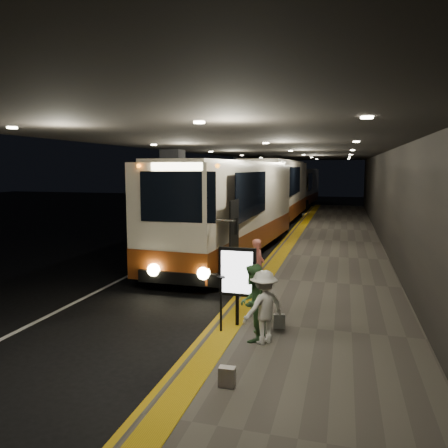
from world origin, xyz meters
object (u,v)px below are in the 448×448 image
Objects in this scene: coach_third at (299,189)px; coach_main at (232,213)px; passenger_waiting_green at (253,302)px; bag_polka at (279,321)px; coach_second at (276,194)px; bag_plain at (227,377)px; passenger_waiting_white at (264,307)px; info_sign at (237,273)px; passenger_boarding at (258,265)px; stanchion_post at (221,305)px.

coach_main is at bearing -87.47° from coach_third.
passenger_waiting_green is 1.12m from bag_polka.
coach_second is 12.91m from coach_third.
coach_third is 35.34m from bag_plain.
coach_main reaches higher than bag_plain.
info_sign reaches higher than passenger_waiting_white.
passenger_boarding is 2.98m from info_sign.
coach_second reaches higher than info_sign.
coach_third is 33.41m from passenger_waiting_white.
coach_third reaches higher than bag_polka.
bag_plain is at bearing -72.25° from coach_main.
passenger_boarding reaches higher than passenger_waiting_white.
coach_second is at bearing -132.08° from passenger_waiting_white.
passenger_waiting_white is at bearing -67.98° from coach_main.
bag_polka is at bearing 81.24° from bag_plain.
passenger_waiting_green reaches higher than bag_plain.
passenger_boarding is at bearing 92.85° from info_sign.
coach_third is 34.07× the size of bag_plain.
coach_main is 7.80× the size of passenger_waiting_green.
coach_third is 6.29× the size of info_sign.
coach_main is at bearing 104.05° from bag_plain.
bag_polka is 0.18× the size of info_sign.
passenger_waiting_green reaches higher than passenger_waiting_white.
passenger_waiting_green is 0.97m from info_sign.
passenger_waiting_white is at bearing -170.58° from passenger_boarding.
coach_second is at bearing -87.81° from coach_third.
passenger_boarding is 3.09m from bag_polka.
passenger_waiting_white is 1.24× the size of stanchion_post.
coach_second is 41.20× the size of bag_polka.
coach_main is 9.50m from passenger_waiting_white.
bag_polka is 0.95× the size of bag_plain.
bag_plain is at bearing -82.78° from coach_third.
passenger_waiting_green is at bearing -117.51° from bag_polka.
coach_main reaches higher than bag_polka.
coach_main is 9.35m from passenger_waiting_green.
stanchion_post is (1.89, -20.05, -1.19)m from coach_second.
coach_second is 22.54m from bag_plain.
info_sign is 0.79m from stanchion_post.
bag_polka is at bearing -152.29° from passenger_waiting_white.
coach_second is at bearing -168.41° from passenger_waiting_green.
passenger_waiting_green is at bearing 89.70° from bag_plain.
passenger_waiting_white is 4.78× the size of bag_polka.
info_sign is (2.14, -19.59, -0.59)m from coach_second.
passenger_waiting_green is (0.60, -3.67, 0.05)m from passenger_boarding.
info_sign is (-0.74, 0.80, 0.45)m from passenger_waiting_white.
bag_polka is at bearing 6.76° from info_sign.
coach_second is 8.61× the size of passenger_boarding.
coach_main is 11.42m from coach_second.
passenger_waiting_green is at bearing -68.94° from passenger_waiting_white.
coach_main is at bearing -121.80° from passenger_waiting_white.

